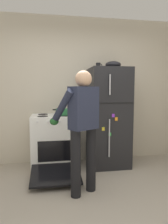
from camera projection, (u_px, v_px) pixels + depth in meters
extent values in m
plane|color=#9E9384|center=(105.00, 219.00, 2.18)|extent=(8.00, 8.00, 0.00)
cube|color=beige|center=(78.00, 90.00, 3.95)|extent=(6.00, 0.10, 2.70)
cube|color=black|center=(108.00, 117.00, 3.71)|extent=(0.68, 0.68, 1.74)
cube|color=black|center=(114.00, 103.00, 3.35)|extent=(0.67, 0.01, 0.01)
cylinder|color=#B7B7BC|center=(109.00, 138.00, 3.37)|extent=(0.02, 0.02, 0.63)
cylinder|color=#B7B7BC|center=(110.00, 85.00, 3.28)|extent=(0.02, 0.02, 0.33)
cube|color=green|center=(110.00, 134.00, 3.39)|extent=(0.04, 0.01, 0.06)
cube|color=yellow|center=(103.00, 129.00, 3.36)|extent=(0.04, 0.01, 0.06)
cube|color=purple|center=(113.00, 116.00, 3.36)|extent=(0.04, 0.01, 0.06)
cube|color=orange|center=(116.00, 119.00, 3.38)|extent=(0.04, 0.01, 0.06)
cube|color=white|center=(54.00, 142.00, 3.59)|extent=(0.76, 0.64, 0.93)
cube|color=black|center=(55.00, 151.00, 3.28)|extent=(0.53, 0.01, 0.33)
cylinder|color=black|center=(43.00, 116.00, 3.37)|extent=(0.17, 0.17, 0.01)
cylinder|color=black|center=(65.00, 116.00, 3.43)|extent=(0.17, 0.17, 0.01)
cylinder|color=black|center=(43.00, 114.00, 3.65)|extent=(0.17, 0.17, 0.01)
cylinder|color=black|center=(64.00, 114.00, 3.71)|extent=(0.17, 0.17, 0.01)
cylinder|color=silver|center=(37.00, 122.00, 3.18)|extent=(0.04, 0.03, 0.04)
cylinder|color=silver|center=(48.00, 122.00, 3.20)|extent=(0.04, 0.03, 0.04)
cylinder|color=silver|center=(60.00, 121.00, 3.24)|extent=(0.04, 0.03, 0.04)
cylinder|color=silver|center=(71.00, 121.00, 3.26)|extent=(0.04, 0.03, 0.04)
cube|color=black|center=(56.00, 174.00, 3.03)|extent=(0.72, 0.59, 0.13)
cylinder|color=black|center=(76.00, 164.00, 2.60)|extent=(0.13, 0.13, 0.86)
cylinder|color=black|center=(91.00, 159.00, 2.77)|extent=(0.13, 0.13, 0.86)
cube|color=#23283D|center=(84.00, 108.00, 2.61)|extent=(0.41, 0.36, 0.54)
sphere|color=tan|center=(84.00, 79.00, 2.57)|extent=(0.21, 0.21, 0.21)
sphere|color=#292929|center=(84.00, 82.00, 2.58)|extent=(0.15, 0.15, 0.15)
cylinder|color=#23283D|center=(62.00, 107.00, 2.62)|extent=(0.30, 0.43, 0.48)
cylinder|color=#23283D|center=(86.00, 105.00, 2.88)|extent=(0.30, 0.43, 0.48)
ellipsoid|color=#1E5123|center=(54.00, 121.00, 2.79)|extent=(0.12, 0.18, 0.10)
ellipsoid|color=#1E5123|center=(77.00, 119.00, 3.05)|extent=(0.12, 0.18, 0.10)
cylinder|color=#236638|center=(63.00, 112.00, 3.51)|extent=(0.26, 0.26, 0.11)
cube|color=black|center=(54.00, 110.00, 3.48)|extent=(0.05, 0.03, 0.02)
cube|color=black|center=(72.00, 109.00, 3.54)|extent=(0.05, 0.03, 0.02)
cylinder|color=black|center=(98.00, 66.00, 3.64)|extent=(0.08, 0.08, 0.10)
torus|color=black|center=(101.00, 65.00, 3.64)|extent=(0.06, 0.01, 0.06)
ellipsoid|color=black|center=(113.00, 65.00, 3.63)|extent=(0.27, 0.27, 0.12)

